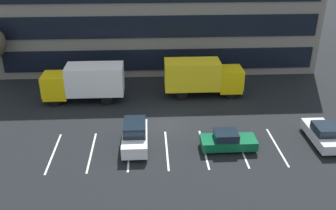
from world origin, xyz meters
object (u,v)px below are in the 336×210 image
Objects in this scene: sedan_silver at (323,134)px; sedan_forest at (228,141)px; suv_white at (135,135)px; box_truck_yellow at (85,81)px; box_truck_yellow_all at (202,76)px.

sedan_silver is 7.50m from sedan_forest.
suv_white is (-14.40, 0.21, 0.21)m from sedan_silver.
suv_white reaches higher than sedan_silver.
sedan_forest is 6.96m from suv_white.
box_truck_yellow reaches higher than suv_white.
box_truck_yellow_all is at bearing 55.79° from suv_white.
sedan_forest is (0.66, -9.91, -1.30)m from box_truck_yellow_all.
box_truck_yellow is at bearing 142.02° from sedan_forest.
box_truck_yellow is 14.98m from sedan_forest.
box_truck_yellow is at bearing 155.76° from sedan_silver.
sedan_silver is 14.40m from suv_white.
sedan_silver is 1.08× the size of sedan_forest.
sedan_silver is at bearing 3.93° from sedan_forest.
box_truck_yellow is 21.14m from sedan_silver.
box_truck_yellow_all reaches higher than suv_white.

